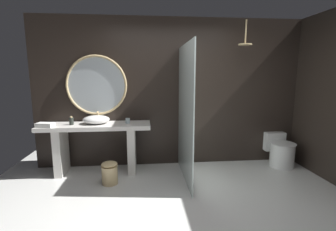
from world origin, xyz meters
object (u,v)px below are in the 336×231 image
Objects in this scene: vessel_sink at (96,120)px; soap_dispenser at (71,121)px; folded_hand_towel at (45,125)px; waste_bin at (110,173)px; round_wall_mirror at (97,85)px; toilet at (280,151)px; tumbler_cup at (128,121)px; rain_shower_head at (245,42)px.

soap_dispenser is at bearing -173.18° from vessel_sink.
waste_bin is at bearing -17.36° from folded_hand_towel.
toilet is at bearing -4.36° from round_wall_mirror.
vessel_sink is 0.39m from soap_dispenser.
toilet is (3.22, -0.03, -0.64)m from vessel_sink.
rain_shower_head is (1.93, -0.05, 1.28)m from tumbler_cup.
vessel_sink is 0.76m from folded_hand_towel.
round_wall_mirror reaches higher than vessel_sink.
vessel_sink is 3.10× the size of soap_dispenser.
vessel_sink is 2.75m from rain_shower_head.
rain_shower_head reaches higher than waste_bin.
toilet is 4.01m from folded_hand_towel.
tumbler_cup reaches higher than folded_hand_towel.
vessel_sink is 1.70× the size of folded_hand_towel.
soap_dispenser is 3.10m from rain_shower_head.
round_wall_mirror is 1.48m from waste_bin.
tumbler_cup is 0.63× the size of soap_dispenser.
vessel_sink is at bearing 177.60° from tumbler_cup.
tumbler_cup is 2.78m from toilet.
rain_shower_head reaches higher than round_wall_mirror.
folded_hand_towel is at bearing -165.74° from vessel_sink.
vessel_sink is at bearing 6.82° from soap_dispenser.
rain_shower_head is at bearing -1.62° from vessel_sink.
toilet reaches higher than waste_bin.
vessel_sink is at bearing 117.15° from waste_bin.
vessel_sink is 4.94× the size of tumbler_cup.
soap_dispenser is 0.38m from folded_hand_towel.
folded_hand_towel is (-1.25, -0.17, -0.01)m from tumbler_cup.
tumbler_cup is 0.25× the size of waste_bin.
round_wall_mirror is (-0.01, 0.22, 0.55)m from vessel_sink.
toilet is at bearing 0.30° from soap_dispenser.
vessel_sink reaches higher than waste_bin.
rain_shower_head is (2.45, -0.07, 1.25)m from vessel_sink.
rain_shower_head is 2.98m from waste_bin.
folded_hand_towel is (-3.18, -0.12, -1.29)m from rain_shower_head.
soap_dispenser is at bearing -179.70° from toilet.
folded_hand_towel is (-0.73, -0.41, -0.58)m from round_wall_mirror.
round_wall_mirror is (-0.52, 0.24, 0.57)m from tumbler_cup.
tumbler_cup is 0.34× the size of folded_hand_towel.
folded_hand_towel reaches higher than waste_bin.
round_wall_mirror is 4.02× the size of folded_hand_towel.
soap_dispenser reaches higher than folded_hand_towel.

